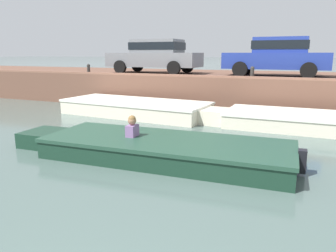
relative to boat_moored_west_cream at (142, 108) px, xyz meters
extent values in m
plane|color=#4C605B|center=(4.07, -4.48, -0.28)|extent=(400.00, 400.00, 0.00)
cube|color=brown|center=(4.07, 4.55, 0.42)|extent=(60.00, 6.00, 1.39)
cube|color=brown|center=(4.07, 1.67, 1.15)|extent=(60.00, 0.24, 0.08)
cube|color=silver|center=(-0.28, 0.02, -0.04)|extent=(5.71, 2.54, 0.47)
cube|color=silver|center=(3.05, -0.24, -0.04)|extent=(1.20, 1.24, 0.47)
cube|color=white|center=(-0.28, 0.02, 0.24)|extent=(5.77, 2.60, 0.08)
cube|color=brown|center=(-0.70, 0.05, 0.14)|extent=(0.39, 1.91, 0.06)
cube|color=silver|center=(6.21, -0.02, -0.07)|extent=(5.80, 2.14, 0.41)
cube|color=white|center=(6.21, -0.02, 0.18)|extent=(5.86, 2.20, 0.08)
cube|color=brown|center=(5.77, -0.01, 0.08)|extent=(0.26, 1.88, 0.06)
cube|color=#193828|center=(2.89, -4.44, -0.09)|extent=(5.46, 2.10, 0.37)
cube|color=#193828|center=(-0.34, -4.57, -0.09)|extent=(1.12, 1.08, 0.37)
cube|color=#244836|center=(2.89, -4.44, 0.14)|extent=(5.53, 2.16, 0.08)
cube|color=brown|center=(3.30, -4.43, 0.04)|extent=(0.31, 1.71, 0.06)
cube|color=black|center=(5.69, -4.33, 0.01)|extent=(0.17, 0.21, 0.45)
cube|color=#8C669E|center=(2.08, -4.48, 0.22)|extent=(0.21, 0.33, 0.44)
sphere|color=#A37556|center=(2.08, -4.48, 0.54)|extent=(0.19, 0.19, 0.19)
sphere|color=olive|center=(2.08, -4.48, 0.58)|extent=(0.17, 0.17, 0.17)
cube|color=slate|center=(-1.06, 3.40, 1.73)|extent=(4.36, 1.68, 0.64)
cube|color=slate|center=(-0.89, 3.40, 2.35)|extent=(2.18, 1.47, 0.60)
cube|color=black|center=(-0.89, 3.40, 2.35)|extent=(2.27, 1.51, 0.33)
cylinder|color=black|center=(-2.42, 2.55, 1.41)|extent=(0.60, 0.18, 0.60)
cylinder|color=black|center=(-2.41, 4.25, 1.41)|extent=(0.60, 0.18, 0.60)
cylinder|color=black|center=(0.28, 2.54, 1.41)|extent=(0.60, 0.18, 0.60)
cylinder|color=black|center=(0.29, 4.25, 1.41)|extent=(0.60, 0.18, 0.60)
cube|color=#233893|center=(4.41, 3.40, 1.73)|extent=(4.09, 1.82, 0.64)
cube|color=#233893|center=(4.58, 3.40, 2.35)|extent=(2.05, 1.59, 0.60)
cube|color=black|center=(4.58, 3.40, 2.35)|extent=(2.13, 1.63, 0.33)
cylinder|color=black|center=(3.14, 2.49, 1.41)|extent=(0.60, 0.18, 0.60)
cylinder|color=black|center=(3.15, 4.32, 1.41)|extent=(0.60, 0.18, 0.60)
cylinder|color=black|center=(5.67, 2.47, 1.41)|extent=(0.60, 0.18, 0.60)
cylinder|color=black|center=(5.68, 4.31, 1.41)|extent=(0.60, 0.18, 0.60)
cylinder|color=#2D2B28|center=(-3.64, 1.80, 1.29)|extent=(0.14, 0.14, 0.35)
sphere|color=#2D2B28|center=(-3.64, 1.80, 1.48)|extent=(0.15, 0.15, 0.15)
cylinder|color=#2D2B28|center=(3.74, 1.80, 1.29)|extent=(0.14, 0.14, 0.35)
sphere|color=#2D2B28|center=(3.74, 1.80, 1.48)|extent=(0.15, 0.15, 0.15)
camera|label=1|loc=(5.64, -10.82, 2.02)|focal=35.00mm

